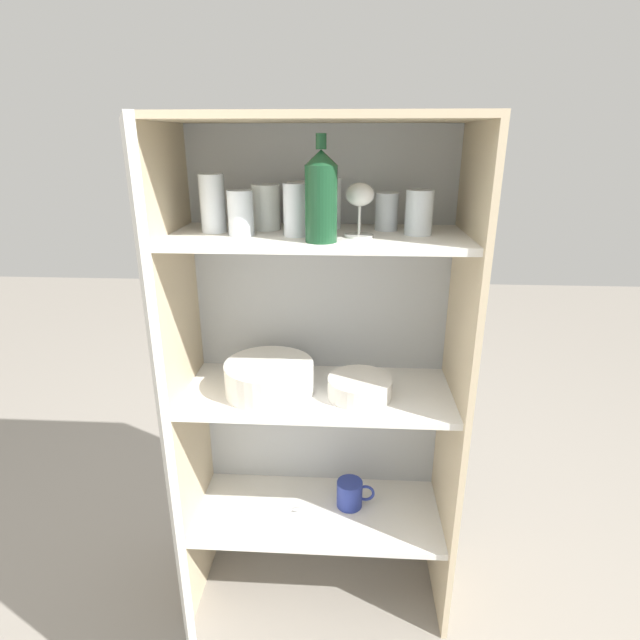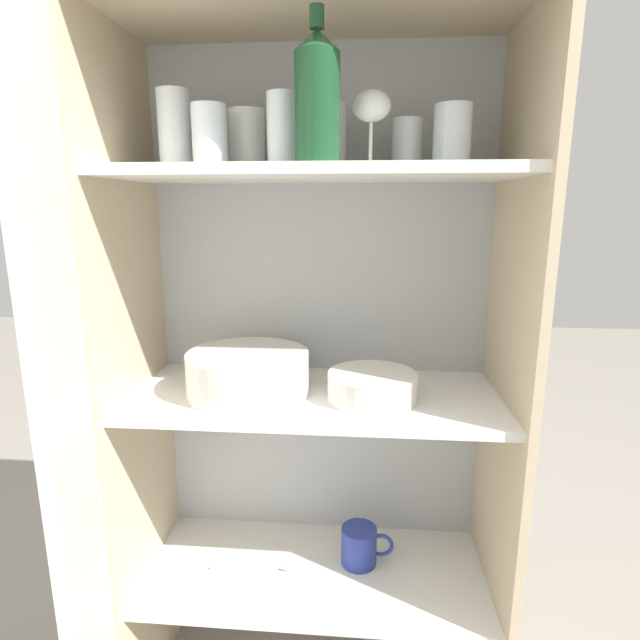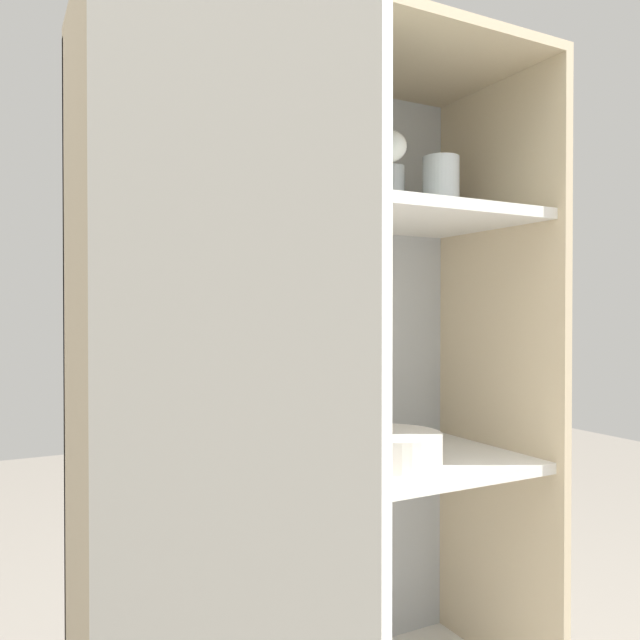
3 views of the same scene
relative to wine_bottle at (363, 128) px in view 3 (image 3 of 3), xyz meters
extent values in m
cube|color=#B2B7BC|center=(-0.01, 0.28, -0.57)|extent=(0.81, 0.02, 1.48)
cube|color=#CCB793|center=(-0.41, 0.10, -0.57)|extent=(0.02, 0.37, 1.48)
cube|color=#CCB793|center=(0.38, 0.10, -0.57)|extent=(0.02, 0.37, 1.48)
cube|color=#CCB793|center=(-0.01, 0.10, 0.18)|extent=(0.81, 0.37, 0.02)
cube|color=white|center=(-0.01, 0.10, -0.58)|extent=(0.78, 0.33, 0.02)
cube|color=white|center=(-0.01, 0.10, -0.12)|extent=(0.78, 0.33, 0.02)
cube|color=silver|center=(-0.34, -0.26, -0.57)|extent=(0.18, 0.37, 1.48)
cylinder|color=white|center=(-0.21, 0.07, -0.05)|extent=(0.07, 0.07, 0.11)
cylinder|color=white|center=(-0.07, 0.07, -0.04)|extent=(0.06, 0.06, 0.13)
cylinder|color=white|center=(0.17, 0.17, -0.06)|extent=(0.06, 0.06, 0.10)
cylinder|color=white|center=(0.01, 0.19, -0.04)|extent=(0.06, 0.06, 0.14)
cylinder|color=white|center=(0.25, 0.11, -0.05)|extent=(0.07, 0.07, 0.11)
cylinder|color=white|center=(-0.29, 0.12, -0.03)|extent=(0.07, 0.07, 0.15)
cylinder|color=white|center=(-0.16, 0.16, -0.05)|extent=(0.08, 0.08, 0.12)
cylinder|color=white|center=(-0.07, 0.21, -0.05)|extent=(0.07, 0.07, 0.12)
cylinder|color=white|center=(0.09, 0.07, -0.11)|extent=(0.07, 0.07, 0.01)
cylinder|color=white|center=(0.09, 0.07, -0.07)|extent=(0.01, 0.01, 0.07)
ellipsoid|color=white|center=(0.09, 0.07, 0.00)|extent=(0.07, 0.07, 0.06)
cylinder|color=white|center=(-0.02, 0.12, -0.11)|extent=(0.06, 0.06, 0.01)
cylinder|color=white|center=(-0.02, 0.12, -0.06)|extent=(0.01, 0.01, 0.07)
ellipsoid|color=white|center=(-0.02, 0.12, 0.00)|extent=(0.07, 0.07, 0.05)
cylinder|color=#194728|center=(0.00, 0.00, -0.02)|extent=(0.08, 0.08, 0.18)
cone|color=#194728|center=(0.00, 0.00, 0.09)|extent=(0.08, 0.08, 0.03)
cylinder|color=#194728|center=(0.00, 0.00, 0.12)|extent=(0.02, 0.02, 0.03)
cylinder|color=silver|center=(-0.15, 0.09, -0.56)|extent=(0.26, 0.26, 0.01)
cylinder|color=silver|center=(-0.15, 0.09, -0.55)|extent=(0.26, 0.26, 0.01)
cylinder|color=silver|center=(-0.15, 0.09, -0.55)|extent=(0.26, 0.26, 0.01)
cylinder|color=silver|center=(-0.15, 0.09, -0.54)|extent=(0.26, 0.26, 0.01)
cylinder|color=silver|center=(-0.15, 0.09, -0.53)|extent=(0.26, 0.26, 0.01)
cylinder|color=silver|center=(-0.15, 0.09, -0.52)|extent=(0.26, 0.26, 0.01)
cylinder|color=silver|center=(-0.15, 0.09, -0.51)|extent=(0.26, 0.26, 0.01)
cylinder|color=silver|center=(-0.15, 0.09, -0.50)|extent=(0.26, 0.26, 0.01)
cylinder|color=silver|center=(-0.15, 0.09, -0.49)|extent=(0.26, 0.26, 0.01)
cylinder|color=silver|center=(-0.15, 0.09, -0.48)|extent=(0.26, 0.26, 0.01)
cylinder|color=silver|center=(0.11, 0.08, -0.54)|extent=(0.18, 0.18, 0.06)
torus|color=silver|center=(0.11, 0.08, -0.52)|extent=(0.18, 0.18, 0.01)
camera|label=1|loc=(0.07, -1.20, 0.13)|focal=28.00mm
camera|label=2|loc=(0.08, -0.90, -0.18)|focal=28.00mm
camera|label=3|loc=(-0.53, -0.85, -0.30)|focal=35.00mm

